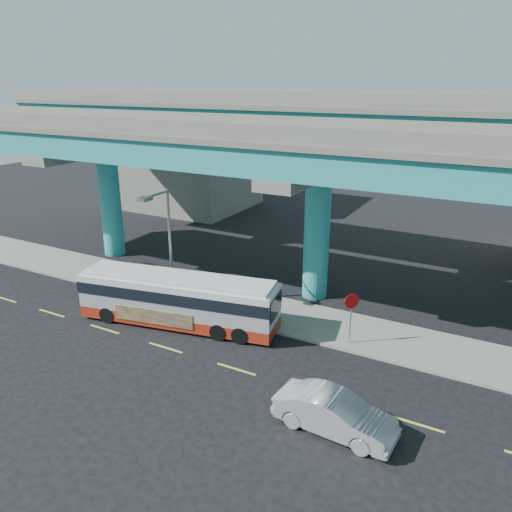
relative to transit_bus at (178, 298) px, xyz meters
The scene contains 10 objects.
ground 5.56m from the transit_bus, 22.94° to the right, with size 120.00×120.00×0.00m, color black.
sidewalk 6.16m from the transit_bus, 34.72° to the left, with size 70.00×4.00×0.15m, color gray.
lane_markings 5.68m from the transit_bus, 25.83° to the right, with size 58.00×0.12×0.01m.
viaduct 11.48m from the transit_bus, 54.94° to the left, with size 52.00×12.40×11.70m.
building_concrete 26.77m from the transit_bus, 124.52° to the left, with size 12.00×10.00×9.00m, color gray.
transit_bus is the anchor object (origin of this frame).
sedan 11.11m from the transit_bus, 22.49° to the right, with size 4.66×1.88×1.51m, color #A5A5A9.
parked_car 6.17m from the transit_bus, 145.58° to the left, with size 3.74×1.59×1.26m, color #323136.
street_lamp 3.83m from the transit_bus, 142.96° to the left, with size 0.50×2.24×6.68m.
stop_sign 8.98m from the transit_bus, 13.51° to the left, with size 0.58×0.58×2.63m.
Camera 1 is at (10.05, -17.02, 12.40)m, focal length 35.00 mm.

